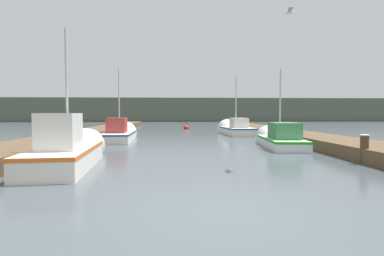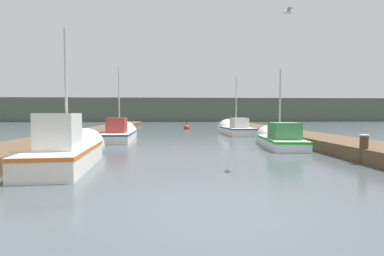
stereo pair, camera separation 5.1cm
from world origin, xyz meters
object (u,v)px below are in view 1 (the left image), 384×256
at_px(fishing_boat_2, 120,134).
at_px(channel_buoy, 186,128).
at_px(mooring_piling_1, 364,149).
at_px(seagull_lead, 289,12).
at_px(fishing_boat_1, 278,139).
at_px(mooring_piling_0, 118,126).
at_px(fishing_boat_3, 234,129).
at_px(fishing_boat_0, 70,150).

xyz_separation_m(fishing_boat_2, channel_buoy, (4.54, 11.88, -0.23)).
distance_m(fishing_boat_2, mooring_piling_1, 13.36).
bearing_deg(seagull_lead, fishing_boat_1, 170.10).
distance_m(fishing_boat_1, fishing_boat_2, 9.48).
height_order(mooring_piling_0, channel_buoy, mooring_piling_0).
bearing_deg(fishing_boat_3, channel_buoy, 111.41).
height_order(fishing_boat_1, mooring_piling_0, fishing_boat_1).
bearing_deg(mooring_piling_1, fishing_boat_1, 101.56).
distance_m(fishing_boat_1, mooring_piling_0, 14.21).
distance_m(fishing_boat_0, fishing_boat_2, 8.92).
relative_size(mooring_piling_1, seagull_lead, 1.73).
height_order(fishing_boat_2, mooring_piling_0, fishing_boat_2).
height_order(mooring_piling_1, channel_buoy, mooring_piling_1).
relative_size(mooring_piling_0, seagull_lead, 2.06).
distance_m(mooring_piling_1, seagull_lead, 5.08).
height_order(fishing_boat_2, fishing_boat_3, fishing_boat_3).
height_order(fishing_boat_1, seagull_lead, seagull_lead).
height_order(fishing_boat_1, channel_buoy, fishing_boat_1).
bearing_deg(mooring_piling_1, seagull_lead, -169.74).
distance_m(mooring_piling_0, seagull_lead, 18.36).
relative_size(fishing_boat_3, channel_buoy, 4.95).
bearing_deg(seagull_lead, fishing_boat_3, -177.84).
bearing_deg(fishing_boat_2, mooring_piling_1, -45.78).
distance_m(fishing_boat_0, seagull_lead, 8.03).
distance_m(fishing_boat_0, mooring_piling_1, 9.59).
bearing_deg(mooring_piling_0, fishing_boat_0, -85.14).
bearing_deg(fishing_boat_0, mooring_piling_1, -7.27).
xyz_separation_m(mooring_piling_0, channel_buoy, (5.80, 5.69, -0.42)).
bearing_deg(fishing_boat_2, channel_buoy, 67.29).
xyz_separation_m(fishing_boat_2, mooring_piling_1, (9.61, -9.28, 0.10)).
distance_m(fishing_boat_0, mooring_piling_0, 15.17).
relative_size(fishing_boat_1, seagull_lead, 9.43).
xyz_separation_m(fishing_boat_0, channel_buoy, (4.52, 20.80, -0.32)).
bearing_deg(fishing_boat_0, channel_buoy, 72.62).
height_order(fishing_boat_3, channel_buoy, fishing_boat_3).
xyz_separation_m(fishing_boat_3, mooring_piling_0, (-9.31, 1.66, 0.19)).
bearing_deg(mooring_piling_1, fishing_boat_2, 136.01).
bearing_deg(channel_buoy, fishing_boat_1, -75.92).
height_order(fishing_boat_1, fishing_boat_3, fishing_boat_3).
bearing_deg(mooring_piling_0, fishing_boat_2, -78.51).
bearing_deg(seagull_lead, mooring_piling_0, -146.07).
height_order(fishing_boat_0, fishing_boat_3, fishing_boat_3).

